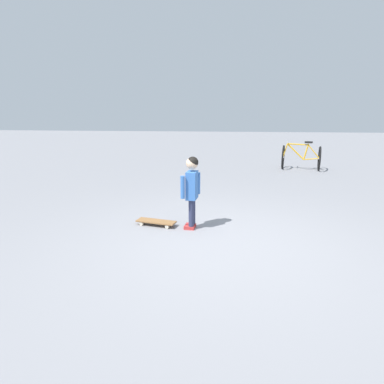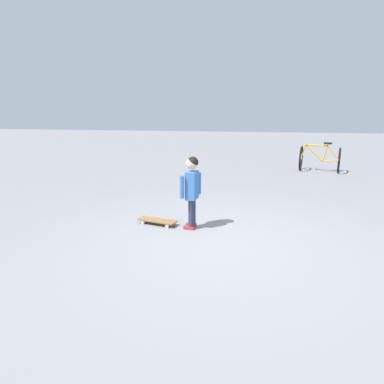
% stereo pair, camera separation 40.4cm
% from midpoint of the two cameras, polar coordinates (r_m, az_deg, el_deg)
% --- Properties ---
extents(ground_plane, '(50.00, 50.00, 0.00)m').
position_cam_midpoint_polar(ground_plane, '(4.24, 7.95, -9.42)').
color(ground_plane, gray).
extents(child_person, '(0.35, 0.25, 1.06)m').
position_cam_midpoint_polar(child_person, '(4.63, 2.48, 1.25)').
color(child_person, '#2D3351').
rests_on(child_person, ground).
extents(skateboard, '(0.31, 0.63, 0.07)m').
position_cam_midpoint_polar(skateboard, '(4.96, -3.79, -5.08)').
color(skateboard, olive).
rests_on(skateboard, ground).
extents(bicycle_near, '(0.91, 1.19, 0.85)m').
position_cam_midpoint_polar(bicycle_near, '(10.08, 22.59, 5.47)').
color(bicycle_near, black).
rests_on(bicycle_near, ground).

